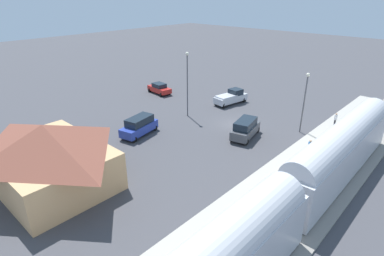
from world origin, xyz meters
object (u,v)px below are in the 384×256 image
(light_pole_lot_center, at_px, (187,77))
(suv_charcoal, at_px, (245,128))
(pedestrian_waiting_far, at_px, (310,146))
(station_building, at_px, (48,154))
(pickup_silver, at_px, (231,97))
(light_pole_near_platform, at_px, (305,96))
(pedestrian_on_platform, at_px, (335,119))
(suv_blue, at_px, (139,126))
(sedan_red, at_px, (159,88))

(light_pole_lot_center, bearing_deg, suv_charcoal, 176.98)
(pedestrian_waiting_far, bearing_deg, station_building, 53.71)
(pickup_silver, height_order, light_pole_near_platform, light_pole_near_platform)
(pedestrian_waiting_far, xyz_separation_m, light_pole_lot_center, (17.28, -0.24, 4.11))
(pedestrian_waiting_far, bearing_deg, pedestrian_on_platform, -85.08)
(pickup_silver, relative_size, light_pole_near_platform, 0.77)
(pedestrian_waiting_far, xyz_separation_m, suv_blue, (17.26, 8.14, -0.13))
(station_building, height_order, sedan_red, station_building)
(station_building, xyz_separation_m, suv_blue, (2.60, -11.84, -1.83))
(suv_charcoal, bearing_deg, pedestrian_waiting_far, -177.95)
(suv_blue, bearing_deg, pedestrian_on_platform, -132.99)
(station_building, distance_m, suv_blue, 12.26)
(pickup_silver, bearing_deg, suv_charcoal, 133.73)
(pedestrian_on_platform, xyz_separation_m, pedestrian_waiting_far, (-0.82, 9.50, 0.00))
(pedestrian_waiting_far, distance_m, light_pole_lot_center, 17.76)
(pedestrian_on_platform, distance_m, suv_blue, 24.11)
(pedestrian_on_platform, height_order, suv_charcoal, suv_charcoal)
(pedestrian_on_platform, height_order, pickup_silver, pickup_silver)
(station_building, distance_m, light_pole_near_platform, 27.89)
(light_pole_lot_center, bearing_deg, light_pole_near_platform, -159.11)
(suv_charcoal, height_order, sedan_red, suv_charcoal)
(pedestrian_on_platform, height_order, sedan_red, pedestrian_on_platform)
(pedestrian_on_platform, relative_size, light_pole_near_platform, 0.23)
(suv_charcoal, height_order, light_pole_near_platform, light_pole_near_platform)
(sedan_red, bearing_deg, pedestrian_waiting_far, 170.68)
(pickup_silver, bearing_deg, light_pole_lot_center, 80.28)
(suv_blue, bearing_deg, station_building, 102.37)
(suv_charcoal, relative_size, sedan_red, 1.11)
(sedan_red, bearing_deg, pickup_silver, -162.09)
(pedestrian_waiting_far, distance_m, sedan_red, 28.18)
(station_building, relative_size, light_pole_lot_center, 1.35)
(station_building, relative_size, sedan_red, 2.49)
(pedestrian_on_platform, relative_size, light_pole_lot_center, 0.20)
(station_building, xyz_separation_m, pedestrian_on_platform, (-13.85, -29.47, -1.70))
(pedestrian_waiting_far, bearing_deg, suv_charcoal, 2.05)
(light_pole_near_platform, bearing_deg, sedan_red, 2.23)
(pedestrian_on_platform, xyz_separation_m, pickup_silver, (15.06, 1.08, -0.25))
(suv_blue, distance_m, light_pole_lot_center, 9.39)
(sedan_red, bearing_deg, suv_charcoal, 166.56)
(suv_blue, height_order, light_pole_near_platform, light_pole_near_platform)
(sedan_red, xyz_separation_m, light_pole_lot_center, (-10.52, 4.32, 4.51))
(pedestrian_waiting_far, distance_m, suv_charcoal, 7.57)
(pedestrian_waiting_far, xyz_separation_m, light_pole_near_platform, (3.46, -5.51, 3.36))
(suv_charcoal, xyz_separation_m, light_pole_lot_center, (9.71, -0.51, 4.24))
(pickup_silver, bearing_deg, pedestrian_waiting_far, 152.07)
(pedestrian_on_platform, height_order, light_pole_lot_center, light_pole_lot_center)
(station_building, xyz_separation_m, pedestrian_waiting_far, (-14.66, -19.97, -1.70))
(station_building, height_order, light_pole_near_platform, light_pole_near_platform)
(pickup_silver, distance_m, light_pole_lot_center, 9.37)
(sedan_red, xyz_separation_m, light_pole_near_platform, (-24.34, -0.95, 3.76))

